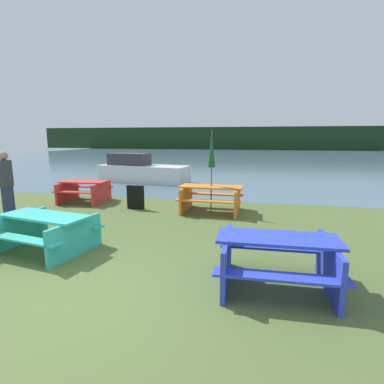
{
  "coord_description": "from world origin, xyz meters",
  "views": [
    {
      "loc": [
        2.44,
        -3.35,
        2.23
      ],
      "look_at": [
        0.83,
        3.97,
        0.85
      ],
      "focal_mm": 28.0,
      "sensor_mm": 36.0,
      "label": 1
    }
  ],
  "objects_px": {
    "picnic_table_red": "(84,189)",
    "umbrella_darkgreen": "(212,150)",
    "picnic_table_orange": "(211,196)",
    "person": "(6,184)",
    "signboard": "(136,197)",
    "picnic_table_blue": "(277,257)",
    "picnic_table_teal": "(46,229)",
    "boat": "(141,171)"
  },
  "relations": [
    {
      "from": "person",
      "to": "signboard",
      "type": "xyz_separation_m",
      "value": [
        3.15,
        1.62,
        -0.55
      ]
    },
    {
      "from": "picnic_table_red",
      "to": "signboard",
      "type": "xyz_separation_m",
      "value": [
        2.15,
        -0.6,
        -0.07
      ]
    },
    {
      "from": "picnic_table_blue",
      "to": "person",
      "type": "xyz_separation_m",
      "value": [
        -7.17,
        2.57,
        0.45
      ]
    },
    {
      "from": "person",
      "to": "signboard",
      "type": "relative_size",
      "value": 2.45
    },
    {
      "from": "picnic_table_teal",
      "to": "person",
      "type": "height_order",
      "value": "person"
    },
    {
      "from": "picnic_table_blue",
      "to": "person",
      "type": "relative_size",
      "value": 0.98
    },
    {
      "from": "umbrella_darkgreen",
      "to": "person",
      "type": "xyz_separation_m",
      "value": [
        -5.51,
        -1.78,
        -0.93
      ]
    },
    {
      "from": "umbrella_darkgreen",
      "to": "person",
      "type": "distance_m",
      "value": 5.86
    },
    {
      "from": "umbrella_darkgreen",
      "to": "signboard",
      "type": "distance_m",
      "value": 2.79
    },
    {
      "from": "picnic_table_blue",
      "to": "umbrella_darkgreen",
      "type": "bearing_deg",
      "value": 110.88
    },
    {
      "from": "picnic_table_red",
      "to": "boat",
      "type": "distance_m",
      "value": 4.98
    },
    {
      "from": "umbrella_darkgreen",
      "to": "boat",
      "type": "bearing_deg",
      "value": 129.11
    },
    {
      "from": "picnic_table_red",
      "to": "person",
      "type": "relative_size",
      "value": 0.89
    },
    {
      "from": "picnic_table_teal",
      "to": "picnic_table_red",
      "type": "xyz_separation_m",
      "value": [
        -1.78,
        4.22,
        0.0
      ]
    },
    {
      "from": "picnic_table_red",
      "to": "boat",
      "type": "relative_size",
      "value": 0.34
    },
    {
      "from": "picnic_table_blue",
      "to": "person",
      "type": "height_order",
      "value": "person"
    },
    {
      "from": "person",
      "to": "picnic_table_red",
      "type": "bearing_deg",
      "value": 65.91
    },
    {
      "from": "picnic_table_teal",
      "to": "picnic_table_orange",
      "type": "distance_m",
      "value": 4.66
    },
    {
      "from": "picnic_table_red",
      "to": "picnic_table_orange",
      "type": "bearing_deg",
      "value": -5.66
    },
    {
      "from": "picnic_table_orange",
      "to": "signboard",
      "type": "distance_m",
      "value": 2.37
    },
    {
      "from": "umbrella_darkgreen",
      "to": "signboard",
      "type": "relative_size",
      "value": 3.24
    },
    {
      "from": "person",
      "to": "picnic_table_blue",
      "type": "bearing_deg",
      "value": -19.74
    },
    {
      "from": "picnic_table_teal",
      "to": "signboard",
      "type": "distance_m",
      "value": 3.64
    },
    {
      "from": "picnic_table_red",
      "to": "boat",
      "type": "bearing_deg",
      "value": 88.79
    },
    {
      "from": "picnic_table_orange",
      "to": "person",
      "type": "bearing_deg",
      "value": -162.14
    },
    {
      "from": "picnic_table_red",
      "to": "umbrella_darkgreen",
      "type": "height_order",
      "value": "umbrella_darkgreen"
    },
    {
      "from": "picnic_table_blue",
      "to": "boat",
      "type": "distance_m",
      "value": 11.51
    },
    {
      "from": "umbrella_darkgreen",
      "to": "person",
      "type": "relative_size",
      "value": 1.32
    },
    {
      "from": "picnic_table_teal",
      "to": "boat",
      "type": "relative_size",
      "value": 0.42
    },
    {
      "from": "picnic_table_blue",
      "to": "umbrella_darkgreen",
      "type": "relative_size",
      "value": 0.74
    },
    {
      "from": "boat",
      "to": "picnic_table_red",
      "type": "bearing_deg",
      "value": -82.68
    },
    {
      "from": "picnic_table_blue",
      "to": "signboard",
      "type": "bearing_deg",
      "value": 133.82
    },
    {
      "from": "picnic_table_blue",
      "to": "picnic_table_orange",
      "type": "bearing_deg",
      "value": 110.88
    },
    {
      "from": "boat",
      "to": "signboard",
      "type": "height_order",
      "value": "boat"
    },
    {
      "from": "picnic_table_red",
      "to": "umbrella_darkgreen",
      "type": "relative_size",
      "value": 0.67
    },
    {
      "from": "person",
      "to": "picnic_table_teal",
      "type": "bearing_deg",
      "value": -35.79
    },
    {
      "from": "signboard",
      "to": "picnic_table_red",
      "type": "bearing_deg",
      "value": 164.34
    },
    {
      "from": "boat",
      "to": "person",
      "type": "distance_m",
      "value": 7.3
    },
    {
      "from": "picnic_table_red",
      "to": "boat",
      "type": "height_order",
      "value": "boat"
    },
    {
      "from": "picnic_table_blue",
      "to": "picnic_table_red",
      "type": "bearing_deg",
      "value": 142.17
    },
    {
      "from": "picnic_table_blue",
      "to": "umbrella_darkgreen",
      "type": "distance_m",
      "value": 4.85
    },
    {
      "from": "picnic_table_red",
      "to": "signboard",
      "type": "height_order",
      "value": "signboard"
    }
  ]
}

